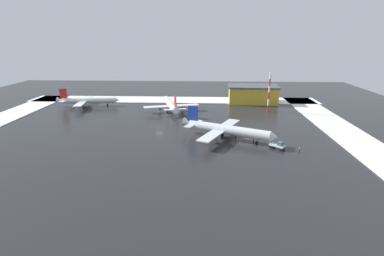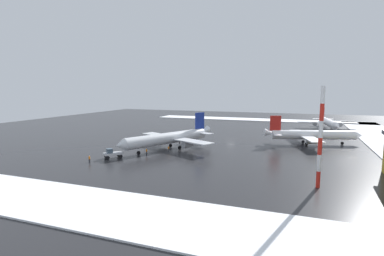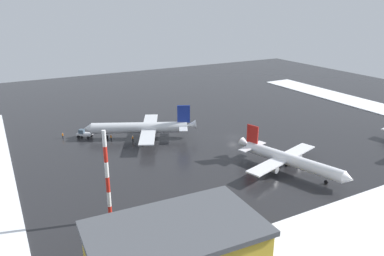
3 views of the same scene
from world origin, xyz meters
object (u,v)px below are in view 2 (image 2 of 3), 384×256
Objects in this scene: airplane_foreground_jet at (328,122)px; pushback_tug at (112,153)px; ground_crew_by_nose_gear at (169,148)px; antenna_mast at (320,138)px; airplane_distant_tail at (170,138)px; ground_crew_near_tug at (147,151)px; ground_crew_beside_wing at (89,159)px; airplane_far_rear at (311,135)px.

airplane_foreground_jet reaches higher than pushback_tug.
pushback_tug is at bearing -75.20° from ground_crew_by_nose_gear.
antenna_mast is at bearing 123.82° from pushback_tug.
pushback_tug is 48.37m from antenna_mast.
airplane_distant_tail reaches higher than pushback_tug.
pushback_tug is at bearing 41.34° from ground_crew_near_tug.
ground_crew_by_nose_gear is (11.74, -10.05, -0.31)m from pushback_tug.
antenna_mast is at bearing -116.68° from ground_crew_beside_wing.
ground_crew_by_nose_gear is at bearing -61.46° from ground_crew_beside_wing.
ground_crew_near_tug is at bearing 177.63° from pushback_tug.
antenna_mast is at bearing -12.47° from airplane_foreground_jet.
pushback_tug reaches higher than ground_crew_beside_wing.
airplane_far_rear is 1.66× the size of antenna_mast.
airplane_far_rear is 6.01× the size of pushback_tug.
airplane_distant_tail is 1.76× the size of antenna_mast.
ground_crew_beside_wing is at bearing -69.99° from ground_crew_by_nose_gear.
ground_crew_beside_wing is 0.10× the size of antenna_mast.
airplane_far_rear reaches higher than ground_crew_near_tug.
pushback_tug is 8.89m from ground_crew_near_tug.
ground_crew_beside_wing is 50.33m from antenna_mast.
antenna_mast is at bearing 86.52° from airplane_distant_tail.
airplane_far_rear is (22.54, -38.22, -0.33)m from airplane_distant_tail.
airplane_distant_tail is 23.88m from ground_crew_beside_wing.
antenna_mast is (-6.20, -47.36, 7.60)m from pushback_tug.
airplane_far_rear is 17.26× the size of ground_crew_by_nose_gear.
airplane_distant_tail is at bearing 60.88° from antenna_mast.
antenna_mast reaches higher than ground_crew_beside_wing.
ground_crew_beside_wing is at bearing 89.45° from antenna_mast.
ground_crew_beside_wing is at bearing 19.08° from pushback_tug.
ground_crew_near_tug is (12.15, -8.47, 0.00)m from ground_crew_beside_wing.
airplane_foreground_jet is (64.21, -45.82, -0.37)m from airplane_distant_tail.
antenna_mast is (-85.71, 7.21, 5.98)m from airplane_foreground_jet.
ground_crew_by_nose_gear and ground_crew_beside_wing have the same top height.
ground_crew_beside_wing is (-5.72, 2.34, -0.31)m from pushback_tug.
ground_crew_near_tug is at bearing -158.79° from airplane_far_rear.
airplane_foreground_jet is 17.34× the size of ground_crew_near_tug.
ground_crew_by_nose_gear is at bearing -161.11° from airplane_far_rear.
antenna_mast is at bearing 157.95° from ground_crew_near_tug.
antenna_mast reaches higher than pushback_tug.
airplane_distant_tail is 1.06× the size of airplane_foreground_jet.
ground_crew_near_tug is at bearing -61.01° from ground_crew_beside_wing.
airplane_far_rear is (-41.66, 7.60, 0.04)m from airplane_foreground_jet.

